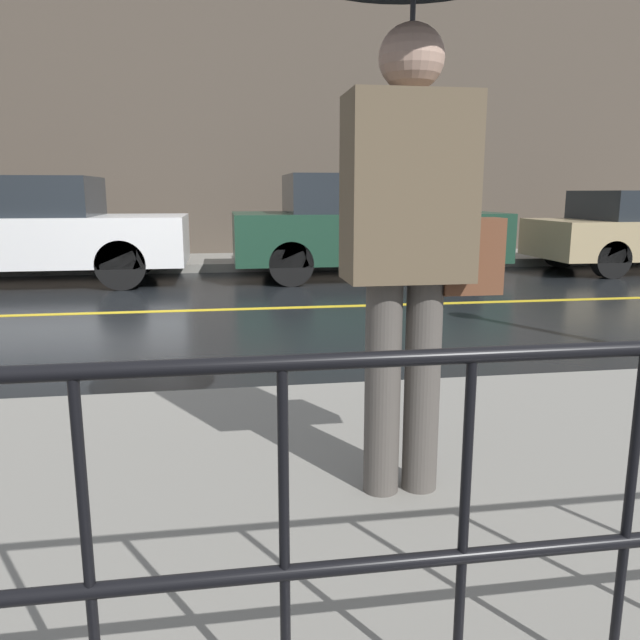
% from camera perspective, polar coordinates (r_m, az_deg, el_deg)
% --- Properties ---
extents(ground_plane, '(80.00, 80.00, 0.00)m').
position_cam_1_polar(ground_plane, '(7.52, -14.19, 0.76)').
color(ground_plane, black).
extents(sidewalk_near, '(28.00, 2.85, 0.15)m').
position_cam_1_polar(sidewalk_near, '(2.83, -23.41, -16.68)').
color(sidewalk_near, gray).
rests_on(sidewalk_near, ground_plane).
extents(sidewalk_far, '(28.00, 1.99, 0.15)m').
position_cam_1_polar(sidewalk_far, '(11.96, -12.32, 5.14)').
color(sidewalk_far, gray).
rests_on(sidewalk_far, ground_plane).
extents(lane_marking, '(25.20, 0.12, 0.01)m').
position_cam_1_polar(lane_marking, '(7.51, -14.19, 0.79)').
color(lane_marking, gold).
rests_on(lane_marking, ground_plane).
extents(building_storefront, '(28.00, 0.30, 6.66)m').
position_cam_1_polar(building_storefront, '(13.18, -12.67, 19.92)').
color(building_storefront, '#4C4238').
rests_on(building_storefront, ground_plane).
extents(pedestrian, '(0.90, 0.90, 2.21)m').
position_cam_1_polar(pedestrian, '(2.48, 8.46, 20.32)').
color(pedestrian, '#4C4742').
rests_on(pedestrian, sidewalk_near).
extents(car_white, '(4.64, 1.79, 1.59)m').
position_cam_1_polar(car_white, '(10.37, -25.45, 7.44)').
color(car_white, silver).
rests_on(car_white, ground_plane).
extents(car_dark_green, '(4.28, 1.85, 1.64)m').
position_cam_1_polar(car_dark_green, '(10.21, 4.03, 8.55)').
color(car_dark_green, '#193828').
rests_on(car_dark_green, ground_plane).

